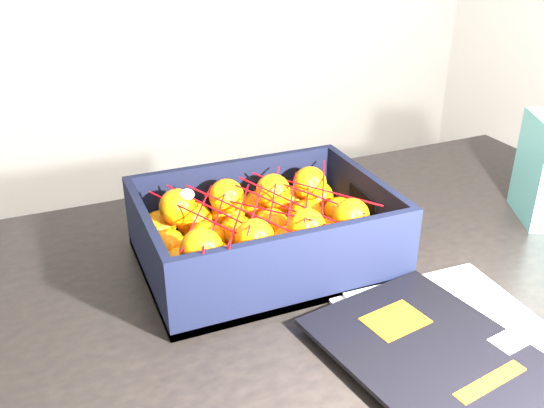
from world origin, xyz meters
name	(u,v)px	position (x,y,z in m)	size (l,w,h in m)	color
table	(350,332)	(0.02, -0.22, 0.65)	(1.22, 0.83, 0.75)	black
magazine_stack	(453,347)	(0.05, -0.41, 0.76)	(0.30, 0.32, 0.02)	silver
produce_crate	(264,240)	(-0.08, -0.13, 0.79)	(0.36, 0.27, 0.12)	olive
clementine_heap	(265,231)	(-0.08, -0.13, 0.80)	(0.34, 0.25, 0.10)	orange
mesh_net	(261,207)	(-0.09, -0.14, 0.85)	(0.29, 0.24, 0.09)	#B6060F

